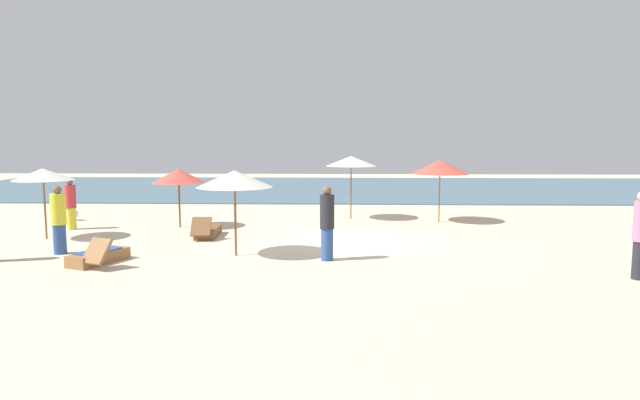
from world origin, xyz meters
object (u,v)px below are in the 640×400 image
umbrella_1 (235,179)px  person_4 (59,220)px  umbrella_3 (179,176)px  dog (68,215)px  umbrella_4 (440,167)px  umbrella_2 (351,161)px  person_2 (327,223)px  lounger_0 (98,256)px  umbrella_0 (43,175)px  lounger_2 (207,231)px  person_1 (71,204)px

umbrella_1 → person_4: umbrella_1 is taller
umbrella_3 → dog: size_ratio=2.30×
umbrella_4 → dog: (-13.48, -0.09, -1.78)m
umbrella_2 → person_2: 7.05m
umbrella_4 → lounger_0: (-9.38, -6.83, -1.80)m
dog → person_4: bearing=-65.2°
umbrella_2 → umbrella_3: 6.19m
umbrella_4 → person_4: 12.34m
umbrella_0 → dog: (-1.15, 3.62, -1.73)m
umbrella_3 → lounger_2: size_ratio=1.14×
lounger_0 → person_4: size_ratio=1.00×
lounger_0 → umbrella_0: bearing=133.5°
person_4 → umbrella_1: bearing=-0.8°
umbrella_2 → person_1: (-9.27, -2.61, -1.32)m
lounger_2 → umbrella_4: bearing=22.9°
person_1 → person_4: person_4 is taller
person_4 → lounger_0: bearing=-35.7°
umbrella_0 → lounger_2: umbrella_0 is taller
person_4 → umbrella_0: bearing=125.8°
umbrella_1 → umbrella_4: size_ratio=0.98×
umbrella_3 → lounger_0: umbrella_3 is taller
lounger_0 → lounger_2: (1.77, 3.62, -0.01)m
person_1 → dog: size_ratio=1.93×
umbrella_2 → person_4: size_ratio=1.31×
umbrella_1 → person_2: (2.35, -0.46, -1.04)m
lounger_0 → dog: 7.89m
umbrella_0 → umbrella_3: (3.37, 2.25, -0.19)m
person_4 → dog: 6.28m
lounger_0 → person_1: bearing=122.1°
dog → umbrella_2: bearing=3.9°
umbrella_3 → person_4: bearing=-113.9°
umbrella_2 → lounger_2: bearing=-139.4°
umbrella_3 → person_4: umbrella_3 is taller
umbrella_3 → person_1: umbrella_3 is taller
umbrella_0 → person_1: bearing=92.7°
lounger_0 → lounger_2: size_ratio=1.03×
lounger_2 → lounger_0: bearing=-116.1°
umbrella_2 → umbrella_4: (3.14, -0.62, -0.17)m
lounger_2 → person_1: bearing=165.8°
person_4 → umbrella_4: bearing=27.9°
lounger_2 → person_4: person_4 is taller
umbrella_3 → person_2: 7.04m
lounger_2 → person_4: size_ratio=0.97×
lounger_2 → person_2: (3.71, -3.08, 0.76)m
umbrella_1 → person_2: size_ratio=1.19×
umbrella_0 → umbrella_1: umbrella_1 is taller
umbrella_0 → umbrella_2: umbrella_2 is taller
umbrella_3 → person_4: size_ratio=1.11×
umbrella_2 → dog: 10.54m
umbrella_0 → umbrella_4: 12.88m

